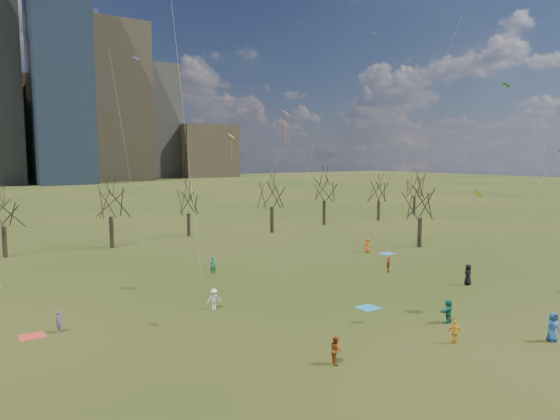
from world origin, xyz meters
TOP-DOWN VIEW (x-y plane):
  - ground at (0.00, 0.00)m, footprint 500.00×500.00m
  - bare_tree_row at (-0.09, 37.22)m, footprint 113.04×29.80m
  - blanket_teal at (2.13, 2.94)m, footprint 1.60×1.50m
  - blanket_navy at (19.36, 17.28)m, footprint 1.60×1.50m
  - blanket_crimson at (-20.45, 10.99)m, footprint 1.60×1.50m
  - person_0 at (6.86, -8.79)m, footprint 1.04×0.79m
  - person_2 at (-6.80, -3.56)m, footprint 0.90×0.98m
  - person_4 at (1.42, -5.47)m, footprint 0.90×0.83m
  - person_5 at (4.33, -2.78)m, footprint 1.68×0.81m
  - person_6 at (14.62, 2.82)m, footprint 1.12×0.98m
  - person_7 at (-18.86, 10.81)m, footprint 0.44×0.59m
  - person_9 at (-7.92, 9.48)m, footprint 1.17×0.86m
  - person_10 at (12.28, 10.45)m, footprint 0.98×0.76m
  - person_12 at (17.83, 19.06)m, footprint 0.58×0.88m
  - person_13 at (-2.74, 19.89)m, footprint 0.76×0.73m
  - kites_airborne at (-0.09, 10.67)m, footprint 64.99×44.04m

SIDE VIEW (x-z plane):
  - ground at x=0.00m, z-range 0.00..0.00m
  - blanket_teal at x=2.13m, z-range 0.00..0.03m
  - blanket_navy at x=19.36m, z-range 0.00..0.03m
  - blanket_crimson at x=-20.45m, z-range 0.00..0.03m
  - person_7 at x=-18.86m, z-range 0.00..1.48m
  - person_4 at x=1.42m, z-range 0.00..1.48m
  - person_10 at x=12.28m, z-range 0.00..1.55m
  - person_9 at x=-7.92m, z-range 0.00..1.61m
  - person_2 at x=-6.80m, z-range 0.00..1.64m
  - person_5 at x=4.33m, z-range 0.00..1.73m
  - person_13 at x=-2.74m, z-range 0.00..1.75m
  - person_12 at x=17.83m, z-range 0.00..1.79m
  - person_0 at x=6.86m, z-range 0.00..1.92m
  - person_6 at x=14.62m, z-range 0.00..1.93m
  - bare_tree_row at x=-0.09m, z-range 1.37..10.87m
  - kites_airborne at x=-0.09m, z-range -5.01..31.84m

